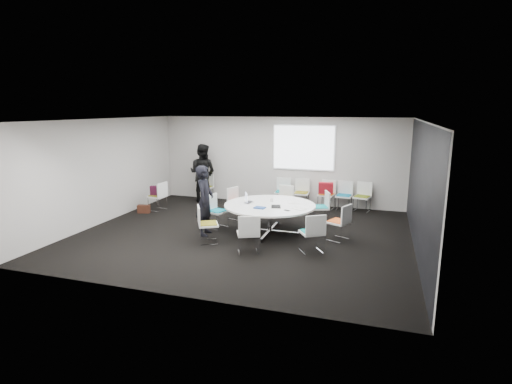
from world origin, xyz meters
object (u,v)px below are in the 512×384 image
(chair_ring_a, at_px, (338,229))
(chair_back_d, at_px, (344,201))
(chair_person_back, at_px, (205,192))
(person_back, at_px, (203,173))
(chair_back_a, at_px, (282,197))
(chair_ring_e, at_px, (217,218))
(chair_back_b, at_px, (301,198))
(chair_ring_c, at_px, (284,207))
(chair_back_c, at_px, (326,200))
(cup, at_px, (271,200))
(brown_bag, at_px, (144,209))
(chair_ring_b, at_px, (320,214))
(chair_ring_h, at_px, (312,240))
(person_main, at_px, (205,201))
(chair_spare_left, at_px, (158,202))
(chair_ring_g, at_px, (248,241))
(chair_ring_d, at_px, (238,209))
(conference_table, at_px, (270,212))
(chair_back_e, at_px, (362,203))
(chair_ring_f, at_px, (208,231))
(laptop, at_px, (250,202))
(maroon_bag, at_px, (157,191))

(chair_ring_a, xyz_separation_m, chair_back_d, (-0.16, 2.94, 0.00))
(chair_person_back, distance_m, person_back, 0.71)
(chair_back_a, xyz_separation_m, chair_back_d, (1.92, 0.03, 0.00))
(chair_ring_e, bearing_deg, chair_back_b, 167.06)
(chair_person_back, bearing_deg, chair_back_d, -173.55)
(chair_ring_a, xyz_separation_m, chair_ring_c, (-1.75, 1.70, 0.00))
(chair_back_b, distance_m, chair_back_c, 0.79)
(cup, xyz_separation_m, brown_bag, (-4.06, 0.41, -0.66))
(chair_ring_b, distance_m, chair_back_d, 1.74)
(chair_ring_h, height_order, chair_back_d, same)
(chair_back_b, bearing_deg, chair_back_a, 1.28)
(person_main, xyz_separation_m, person_back, (-1.59, 3.28, 0.10))
(chair_ring_h, height_order, chair_spare_left, same)
(chair_ring_g, bearing_deg, chair_ring_d, 89.98)
(conference_table, xyz_separation_m, chair_ring_c, (-0.04, 1.63, -0.27))
(chair_spare_left, relative_size, person_back, 0.46)
(chair_ring_b, bearing_deg, chair_back_b, 4.76)
(chair_ring_h, distance_m, chair_back_a, 4.23)
(chair_back_e, xyz_separation_m, brown_bag, (-6.20, -2.14, -0.16))
(chair_ring_h, relative_size, chair_back_c, 1.00)
(chair_ring_d, distance_m, chair_ring_f, 2.16)
(chair_ring_e, height_order, chair_person_back, same)
(chair_ring_e, bearing_deg, chair_ring_c, 156.99)
(chair_ring_b, xyz_separation_m, chair_ring_c, (-1.11, 0.43, 0.00))
(conference_table, distance_m, chair_ring_a, 1.73)
(chair_back_a, bearing_deg, brown_bag, 26.35)
(chair_back_d, bearing_deg, chair_ring_h, 91.62)
(chair_ring_e, xyz_separation_m, chair_back_a, (1.05, 2.86, 0.00))
(conference_table, distance_m, chair_person_back, 4.19)
(chair_ring_a, relative_size, chair_back_b, 1.00)
(chair_ring_b, height_order, chair_ring_g, same)
(laptop, bearing_deg, chair_ring_g, -155.63)
(maroon_bag, bearing_deg, chair_back_b, 23.10)
(chair_ring_b, relative_size, chair_back_a, 1.00)
(laptop, bearing_deg, person_back, 51.38)
(chair_ring_h, xyz_separation_m, brown_bag, (-5.36, 1.80, -0.16))
(chair_ring_g, height_order, chair_back_d, same)
(chair_back_e, bearing_deg, chair_ring_h, 92.91)
(chair_back_c, relative_size, cup, 9.78)
(chair_ring_h, xyz_separation_m, chair_back_e, (0.85, 3.94, 0.00))
(chair_ring_g, relative_size, chair_back_b, 1.00)
(chair_ring_a, distance_m, chair_ring_c, 2.44)
(chair_back_e, bearing_deg, chair_ring_e, 54.54)
(chair_back_d, height_order, chair_spare_left, same)
(chair_person_back, bearing_deg, chair_ring_a, 154.74)
(chair_ring_h, xyz_separation_m, cup, (-1.30, 1.39, 0.50))
(maroon_bag, bearing_deg, conference_table, -16.15)
(chair_back_a, bearing_deg, conference_table, 94.33)
(conference_table, bearing_deg, maroon_bag, 163.85)
(chair_ring_h, bearing_deg, chair_back_e, 45.62)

